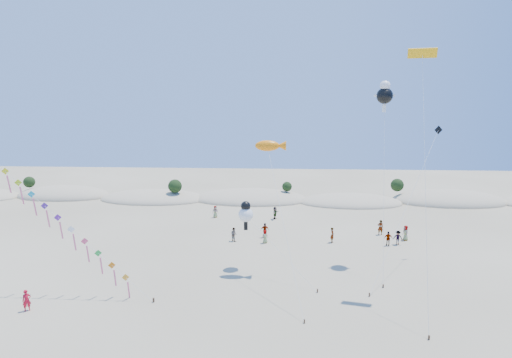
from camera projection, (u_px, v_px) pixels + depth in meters
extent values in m
ellipsoid|color=tan|center=(64.00, 196.00, 72.87)|extent=(16.00, 8.80, 3.60)
ellipsoid|color=#1E3212|center=(63.00, 191.00, 72.70)|extent=(12.80, 5.76, 0.64)
ellipsoid|color=tan|center=(153.00, 199.00, 70.51)|extent=(17.60, 9.68, 3.00)
ellipsoid|color=#1E3212|center=(153.00, 194.00, 70.37)|extent=(14.08, 6.34, 0.70)
ellipsoid|color=tan|center=(250.00, 200.00, 70.23)|extent=(19.00, 10.45, 3.40)
ellipsoid|color=#1E3212|center=(250.00, 194.00, 70.07)|extent=(15.20, 6.84, 0.76)
ellipsoid|color=tan|center=(350.00, 203.00, 67.87)|extent=(16.40, 9.02, 2.80)
ellipsoid|color=#1E3212|center=(350.00, 198.00, 67.74)|extent=(13.12, 5.90, 0.66)
ellipsoid|color=tan|center=(449.00, 202.00, 68.67)|extent=(18.00, 9.90, 3.80)
ellipsoid|color=#1E3212|center=(449.00, 195.00, 68.49)|extent=(14.40, 6.48, 0.72)
sphere|color=black|center=(29.00, 182.00, 73.02)|extent=(1.90, 1.90, 1.90)
sphere|color=black|center=(175.00, 186.00, 68.66)|extent=(2.20, 2.20, 2.20)
sphere|color=black|center=(287.00, 187.00, 69.57)|extent=(1.60, 1.60, 1.60)
sphere|color=black|center=(397.00, 185.00, 69.82)|extent=(2.10, 2.10, 2.10)
cube|color=#3F2D1E|center=(154.00, 300.00, 33.75)|extent=(0.12, 0.12, 0.35)
cube|color=#FCA327|center=(126.00, 277.00, 34.02)|extent=(1.11, 0.44, 1.16)
cube|color=#DD5D8E|center=(129.00, 290.00, 34.24)|extent=(0.19, 0.45, 1.55)
cube|color=orange|center=(112.00, 265.00, 34.14)|extent=(1.11, 0.44, 1.16)
cube|color=#DD5D8E|center=(115.00, 278.00, 34.36)|extent=(0.19, 0.45, 1.55)
cube|color=green|center=(98.00, 253.00, 34.25)|extent=(1.11, 0.44, 1.16)
cube|color=#DD5D8E|center=(101.00, 266.00, 34.48)|extent=(0.19, 0.45, 1.55)
cube|color=#F44D74|center=(85.00, 241.00, 34.37)|extent=(1.11, 0.44, 1.16)
cube|color=#DD5D8E|center=(88.00, 254.00, 34.60)|extent=(0.19, 0.45, 1.55)
cube|color=white|center=(71.00, 229.00, 34.49)|extent=(1.11, 0.44, 1.16)
cube|color=#DD5D8E|center=(75.00, 242.00, 34.72)|extent=(0.19, 0.45, 1.55)
cube|color=purple|center=(58.00, 218.00, 34.61)|extent=(1.11, 0.44, 1.16)
cube|color=#DD5D8E|center=(61.00, 230.00, 34.84)|extent=(0.19, 0.45, 1.55)
cube|color=#522490|center=(44.00, 206.00, 34.73)|extent=(1.11, 0.44, 1.16)
cube|color=#DD5D8E|center=(48.00, 219.00, 34.96)|extent=(0.19, 0.45, 1.55)
cube|color=#19A5BD|center=(31.00, 194.00, 34.85)|extent=(1.11, 0.44, 1.16)
cube|color=#DD5D8E|center=(35.00, 207.00, 35.08)|extent=(0.19, 0.45, 1.55)
cube|color=#C0E81B|center=(18.00, 183.00, 34.97)|extent=(1.11, 0.44, 1.16)
cube|color=#DD5D8E|center=(22.00, 196.00, 35.19)|extent=(0.19, 0.45, 1.55)
cube|color=yellow|center=(5.00, 171.00, 35.09)|extent=(1.11, 0.44, 1.16)
cube|color=#DD5D8E|center=(9.00, 184.00, 35.31)|extent=(0.19, 0.45, 1.55)
cube|color=#3F2D1E|center=(304.00, 321.00, 30.48)|extent=(0.10, 0.10, 0.30)
cylinder|color=silver|center=(284.00, 224.00, 34.77)|extent=(3.11, 10.54, 11.72)
ellipsoid|color=orange|center=(267.00, 146.00, 39.03)|extent=(2.25, 0.99, 0.99)
cone|color=orange|center=(281.00, 146.00, 38.95)|extent=(0.90, 0.90, 0.90)
cube|color=#3F2D1E|center=(317.00, 291.00, 35.50)|extent=(0.10, 0.10, 0.30)
cylinder|color=silver|center=(279.00, 251.00, 38.00)|extent=(6.46, 5.55, 5.14)
sphere|color=white|center=(246.00, 215.00, 40.47)|extent=(1.40, 1.40, 1.40)
sphere|color=black|center=(246.00, 206.00, 40.33)|extent=(0.93, 0.93, 0.93)
cube|color=black|center=(246.00, 226.00, 40.66)|extent=(0.35, 0.18, 0.80)
cube|color=#3F2D1E|center=(383.00, 286.00, 36.44)|extent=(0.10, 0.10, 0.30)
cylinder|color=silver|center=(384.00, 186.00, 38.86)|extent=(1.12, 7.80, 16.26)
sphere|color=black|center=(385.00, 96.00, 41.25)|extent=(1.56, 1.56, 1.56)
sphere|color=white|center=(385.00, 86.00, 41.09)|extent=(1.02, 1.02, 1.02)
cube|color=white|center=(384.00, 108.00, 41.45)|extent=(0.35, 0.18, 0.80)
cube|color=white|center=(377.00, 96.00, 41.29)|extent=(0.60, 0.15, 0.25)
cube|color=white|center=(392.00, 96.00, 41.21)|extent=(0.60, 0.15, 0.25)
cube|color=#3F2D1E|center=(429.00, 337.00, 28.37)|extent=(0.10, 0.10, 0.30)
cylinder|color=silver|center=(425.00, 183.00, 31.19)|extent=(1.21, 9.18, 19.46)
cube|color=#FDAB0D|center=(422.00, 53.00, 33.98)|extent=(2.26, 0.92, 0.80)
cube|color=black|center=(422.00, 53.00, 34.00)|extent=(2.19, 0.56, 0.19)
cube|color=#3F2D1E|center=(369.00, 295.00, 34.76)|extent=(0.10, 0.10, 0.30)
cylinder|color=silver|center=(408.00, 204.00, 39.13)|extent=(8.67, 11.63, 12.88)
cube|color=black|center=(438.00, 130.00, 43.47)|extent=(0.88, 0.26, 0.90)
imported|color=#B70E25|center=(27.00, 300.00, 32.24)|extent=(0.72, 0.69, 1.65)
imported|color=slate|center=(234.00, 234.00, 48.79)|extent=(0.97, 0.97, 1.59)
imported|color=slate|center=(265.00, 237.00, 48.09)|extent=(0.87, 0.78, 1.50)
imported|color=slate|center=(265.00, 230.00, 50.17)|extent=(1.05, 0.54, 1.72)
imported|color=slate|center=(332.00, 235.00, 48.31)|extent=(0.42, 0.63, 1.73)
imported|color=slate|center=(380.00, 227.00, 51.18)|extent=(0.67, 0.44, 1.81)
imported|color=slate|center=(406.00, 233.00, 49.10)|extent=(0.71, 0.94, 1.74)
imported|color=slate|center=(215.00, 212.00, 59.07)|extent=(0.92, 0.77, 1.62)
imported|color=slate|center=(388.00, 239.00, 47.21)|extent=(0.96, 0.43, 1.61)
imported|color=slate|center=(398.00, 238.00, 47.59)|extent=(1.16, 0.86, 1.60)
imported|color=slate|center=(275.00, 213.00, 58.25)|extent=(0.97, 1.63, 1.68)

